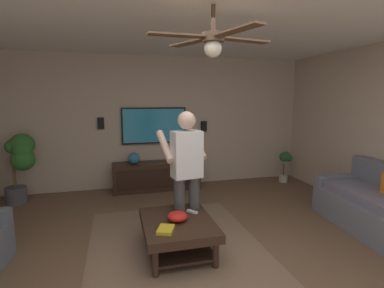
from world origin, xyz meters
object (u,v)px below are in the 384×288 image
couch (384,210)px  wall_speaker_right (101,123)px  potted_plant_short (285,162)px  vase_round (134,158)px  wall_speaker_left (204,126)px  book (166,230)px  coffee_table (178,229)px  tv (154,126)px  remote_white (192,212)px  media_console (157,176)px  person_standing (186,168)px  ceiling_fan (213,41)px  potted_plant_tall (21,158)px  bowl (177,216)px

couch → wall_speaker_right: size_ratio=9.00×
potted_plant_short → vase_round: bearing=87.3°
wall_speaker_left → book: bearing=156.2°
coffee_table → tv: bearing=-2.0°
potted_plant_short → remote_white: potted_plant_short is taller
couch → wall_speaker_right: 4.84m
book → coffee_table: bearing=-14.7°
media_console → potted_plant_short: (-0.19, -2.75, 0.18)m
potted_plant_short → wall_speaker_left: (0.45, 1.70, 0.76)m
coffee_table → person_standing: 0.73m
person_standing → media_console: bearing=-7.2°
vase_round → wall_speaker_right: 0.94m
person_standing → remote_white: 0.54m
person_standing → ceiling_fan: bearing=174.1°
couch → book: (-0.05, 2.95, 0.10)m
media_console → tv: (0.24, 0.00, 0.98)m
couch → book: couch is taller
couch → person_standing: person_standing is taller
vase_round → wall_speaker_left: bearing=-78.8°
remote_white → book: book is taller
potted_plant_short → wall_speaker_right: 3.90m
tv → person_standing: (-2.42, -0.08, -0.32)m
wall_speaker_right → ceiling_fan: ceiling_fan is taller
ceiling_fan → potted_plant_tall: bearing=40.6°
tv → person_standing: size_ratio=0.79×
wall_speaker_left → vase_round: bearing=101.2°
vase_round → ceiling_fan: (-2.99, -0.57, 1.65)m
couch → potted_plant_tall: (2.57, 5.03, 0.46)m
book → wall_speaker_right: size_ratio=1.00×
media_console → couch: bearing=44.8°
media_console → wall_speaker_right: (0.25, 1.03, 1.05)m
person_standing → potted_plant_tall: (2.06, 2.44, -0.16)m
coffee_table → wall_speaker_right: bearing=18.7°
couch → bowl: bearing=2.4°
tv → remote_white: 2.70m
potted_plant_tall → wall_speaker_right: wall_speaker_right is taller
coffee_table → remote_white: (0.18, -0.22, 0.12)m
bowl → ceiling_fan: bearing=-155.3°
potted_plant_tall → remote_white: bearing=-131.5°
couch → potted_plant_tall: 5.67m
person_standing → wall_speaker_left: (2.44, -0.97, 0.28)m
potted_plant_tall → book: 3.36m
bowl → ceiling_fan: (-0.51, -0.24, 1.86)m
book → ceiling_fan: bearing=-102.6°
wall_speaker_right → potted_plant_tall: bearing=106.0°
potted_plant_tall → potted_plant_short: size_ratio=1.80×
book → wall_speaker_left: (3.00, -1.33, 0.79)m
person_standing → potted_plant_short: person_standing is taller
remote_white → wall_speaker_right: wall_speaker_right is taller
tv → potted_plant_short: tv is taller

